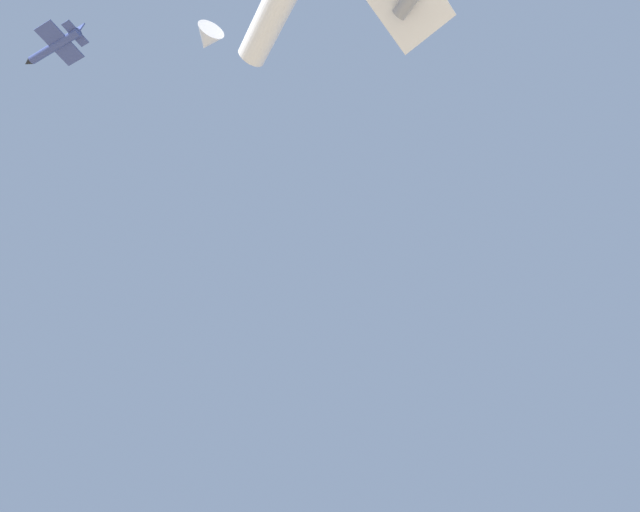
# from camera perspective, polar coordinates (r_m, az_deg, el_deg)

# --- Properties ---
(chase_jet_left_wing) EXTENTS (13.55, 12.02, 4.00)m
(chase_jet_left_wing) POSITION_cam_1_polar(r_m,az_deg,el_deg) (110.49, -30.16, 21.63)
(chase_jet_left_wing) COLOR #38478C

